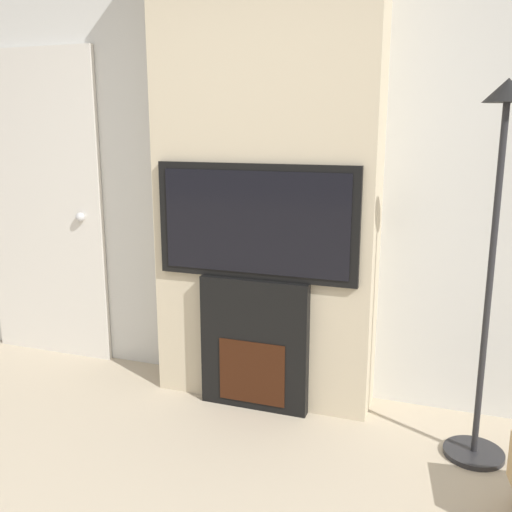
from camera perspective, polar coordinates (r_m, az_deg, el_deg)
wall_back at (r=3.36m, az=1.93°, el=9.03°), size 6.00×0.06×2.70m
chimney_breast at (r=3.18m, az=0.93°, el=8.83°), size 1.26×0.31×2.70m
fireplace at (r=3.26m, az=-0.01°, el=-8.71°), size 0.62×0.15×0.76m
television at (r=3.07m, az=-0.02°, el=3.41°), size 1.13×0.07×0.63m
floor_lamp at (r=2.76m, az=22.72°, el=1.91°), size 0.29×0.29×1.77m
entry_door at (r=4.14m, az=-20.46°, el=4.55°), size 0.92×0.09×2.07m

